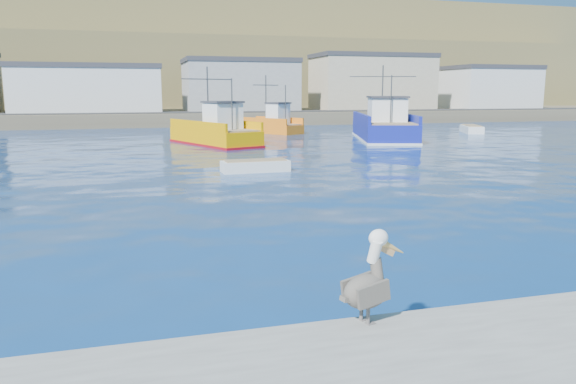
% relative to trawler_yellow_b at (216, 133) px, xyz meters
% --- Properties ---
extents(ground, '(260.00, 260.00, 0.00)m').
position_rel_trawler_yellow_b_xyz_m(ground, '(-1.63, -34.09, -0.96)').
color(ground, '#071A56').
rests_on(ground, ground).
extents(dock_bollards, '(36.20, 0.20, 0.30)m').
position_rel_trawler_yellow_b_xyz_m(dock_bollards, '(-1.03, -37.49, -0.31)').
color(dock_bollards, '#4C4C4C').
rests_on(dock_bollards, dock).
extents(far_shore, '(200.00, 81.00, 24.00)m').
position_rel_trawler_yellow_b_xyz_m(far_shore, '(-1.63, 75.12, 8.01)').
color(far_shore, brown).
rests_on(far_shore, ground).
extents(trawler_yellow_b, '(6.63, 10.40, 6.33)m').
position_rel_trawler_yellow_b_xyz_m(trawler_yellow_b, '(0.00, 0.00, 0.00)').
color(trawler_yellow_b, '#E29500').
rests_on(trawler_yellow_b, ground).
extents(trawler_blue, '(7.82, 13.28, 6.67)m').
position_rel_trawler_yellow_b_xyz_m(trawler_blue, '(15.29, 0.87, 0.14)').
color(trawler_blue, navy).
rests_on(trawler_blue, ground).
extents(boat_orange, '(5.85, 7.29, 5.90)m').
position_rel_trawler_yellow_b_xyz_m(boat_orange, '(7.56, 11.04, 0.01)').
color(boat_orange, orange).
rests_on(boat_orange, ground).
extents(skiff_mid, '(3.69, 1.41, 0.79)m').
position_rel_trawler_yellow_b_xyz_m(skiff_mid, '(-0.29, -16.06, -0.71)').
color(skiff_mid, silver).
rests_on(skiff_mid, ground).
extents(skiff_far, '(3.16, 4.82, 0.99)m').
position_rel_trawler_yellow_b_xyz_m(skiff_far, '(27.63, 5.80, -0.65)').
color(skiff_far, silver).
rests_on(skiff_far, ground).
extents(pelican, '(1.27, 0.68, 1.57)m').
position_rel_trawler_yellow_b_xyz_m(pelican, '(-3.07, -37.32, 0.21)').
color(pelican, '#595451').
rests_on(pelican, dock).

